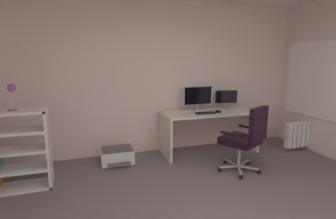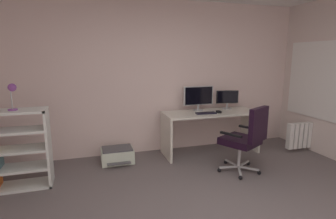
{
  "view_description": "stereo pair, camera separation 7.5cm",
  "coord_description": "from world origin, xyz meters",
  "px_view_note": "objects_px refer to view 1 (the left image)",
  "views": [
    {
      "loc": [
        -1.2,
        -1.91,
        1.69
      ],
      "look_at": [
        0.05,
        1.92,
        0.89
      ],
      "focal_mm": 28.57,
      "sensor_mm": 36.0,
      "label": 1
    },
    {
      "loc": [
        -1.13,
        -1.94,
        1.69
      ],
      "look_at": [
        0.05,
        1.92,
        0.89
      ],
      "focal_mm": 28.57,
      "sensor_mm": 36.0,
      "label": 2
    }
  ],
  "objects_px": {
    "keyboard": "(205,113)",
    "desk_lamp": "(12,92)",
    "radiator": "(304,134)",
    "computer_mouse": "(218,112)",
    "bookshelf": "(5,152)",
    "desk": "(210,122)",
    "printer": "(117,156)",
    "office_chair": "(246,136)",
    "monitor_main": "(198,96)",
    "monitor_secondary": "(226,98)"
  },
  "relations": [
    {
      "from": "monitor_secondary",
      "to": "computer_mouse",
      "type": "height_order",
      "value": "monitor_secondary"
    },
    {
      "from": "desk",
      "to": "computer_mouse",
      "type": "distance_m",
      "value": 0.25
    },
    {
      "from": "keyboard",
      "to": "computer_mouse",
      "type": "xyz_separation_m",
      "value": [
        0.24,
        0.0,
        0.01
      ]
    },
    {
      "from": "desk",
      "to": "bookshelf",
      "type": "relative_size",
      "value": 1.62
    },
    {
      "from": "keyboard",
      "to": "office_chair",
      "type": "distance_m",
      "value": 0.88
    },
    {
      "from": "keyboard",
      "to": "office_chair",
      "type": "bearing_deg",
      "value": -68.45
    },
    {
      "from": "monitor_main",
      "to": "desk_lamp",
      "type": "relative_size",
      "value": 1.65
    },
    {
      "from": "monitor_secondary",
      "to": "office_chair",
      "type": "bearing_deg",
      "value": -104.93
    },
    {
      "from": "radiator",
      "to": "computer_mouse",
      "type": "bearing_deg",
      "value": 169.99
    },
    {
      "from": "computer_mouse",
      "to": "printer",
      "type": "height_order",
      "value": "computer_mouse"
    },
    {
      "from": "office_chair",
      "to": "desk_lamp",
      "type": "xyz_separation_m",
      "value": [
        -3.05,
        0.48,
        0.72
      ]
    },
    {
      "from": "desk",
      "to": "keyboard",
      "type": "height_order",
      "value": "keyboard"
    },
    {
      "from": "monitor_main",
      "to": "printer",
      "type": "xyz_separation_m",
      "value": [
        -1.47,
        -0.15,
        -0.88
      ]
    },
    {
      "from": "monitor_secondary",
      "to": "printer",
      "type": "distance_m",
      "value": 2.21
    },
    {
      "from": "desk",
      "to": "bookshelf",
      "type": "distance_m",
      "value": 3.13
    },
    {
      "from": "radiator",
      "to": "bookshelf",
      "type": "bearing_deg",
      "value": -179.33
    },
    {
      "from": "desk",
      "to": "printer",
      "type": "height_order",
      "value": "desk"
    },
    {
      "from": "desk",
      "to": "monitor_main",
      "type": "xyz_separation_m",
      "value": [
        -0.17,
        0.17,
        0.44
      ]
    },
    {
      "from": "desk",
      "to": "printer",
      "type": "bearing_deg",
      "value": 179.42
    },
    {
      "from": "keyboard",
      "to": "desk_lamp",
      "type": "relative_size",
      "value": 1.02
    },
    {
      "from": "keyboard",
      "to": "bookshelf",
      "type": "height_order",
      "value": "bookshelf"
    },
    {
      "from": "monitor_secondary",
      "to": "office_chair",
      "type": "distance_m",
      "value": 1.21
    },
    {
      "from": "keyboard",
      "to": "radiator",
      "type": "distance_m",
      "value": 1.95
    },
    {
      "from": "keyboard",
      "to": "radiator",
      "type": "bearing_deg",
      "value": -4.92
    },
    {
      "from": "desk_lamp",
      "to": "printer",
      "type": "bearing_deg",
      "value": 20.29
    },
    {
      "from": "desk_lamp",
      "to": "printer",
      "type": "height_order",
      "value": "desk_lamp"
    },
    {
      "from": "radiator",
      "to": "printer",
      "type": "bearing_deg",
      "value": 172.84
    },
    {
      "from": "radiator",
      "to": "desk_lamp",
      "type": "bearing_deg",
      "value": -179.3
    },
    {
      "from": "monitor_secondary",
      "to": "desk_lamp",
      "type": "bearing_deg",
      "value": -169.34
    },
    {
      "from": "desk_lamp",
      "to": "radiator",
      "type": "xyz_separation_m",
      "value": [
        4.67,
        0.06,
        -0.98
      ]
    },
    {
      "from": "bookshelf",
      "to": "computer_mouse",
      "type": "bearing_deg",
      "value": 6.19
    },
    {
      "from": "monitor_main",
      "to": "desk_lamp",
      "type": "height_order",
      "value": "desk_lamp"
    },
    {
      "from": "monitor_secondary",
      "to": "radiator",
      "type": "distance_m",
      "value": 1.58
    },
    {
      "from": "monitor_secondary",
      "to": "desk_lamp",
      "type": "xyz_separation_m",
      "value": [
        -3.35,
        -0.63,
        0.33
      ]
    },
    {
      "from": "monitor_secondary",
      "to": "office_chair",
      "type": "height_order",
      "value": "monitor_secondary"
    },
    {
      "from": "bookshelf",
      "to": "radiator",
      "type": "distance_m",
      "value": 4.82
    },
    {
      "from": "monitor_secondary",
      "to": "computer_mouse",
      "type": "distance_m",
      "value": 0.46
    },
    {
      "from": "office_chair",
      "to": "bookshelf",
      "type": "xyz_separation_m",
      "value": [
        -3.21,
        0.48,
        -0.04
      ]
    },
    {
      "from": "keyboard",
      "to": "printer",
      "type": "relative_size",
      "value": 0.66
    },
    {
      "from": "keyboard",
      "to": "computer_mouse",
      "type": "height_order",
      "value": "computer_mouse"
    },
    {
      "from": "bookshelf",
      "to": "keyboard",
      "type": "bearing_deg",
      "value": 6.6
    },
    {
      "from": "desk_lamp",
      "to": "office_chair",
      "type": "bearing_deg",
      "value": -8.87
    },
    {
      "from": "desk",
      "to": "radiator",
      "type": "xyz_separation_m",
      "value": [
        1.72,
        -0.41,
        -0.27
      ]
    },
    {
      "from": "bookshelf",
      "to": "printer",
      "type": "height_order",
      "value": "bookshelf"
    },
    {
      "from": "keyboard",
      "to": "radiator",
      "type": "height_order",
      "value": "keyboard"
    },
    {
      "from": "monitor_main",
      "to": "office_chair",
      "type": "bearing_deg",
      "value": -75.74
    },
    {
      "from": "computer_mouse",
      "to": "radiator",
      "type": "distance_m",
      "value": 1.73
    },
    {
      "from": "radiator",
      "to": "office_chair",
      "type": "bearing_deg",
      "value": -161.7
    },
    {
      "from": "computer_mouse",
      "to": "bookshelf",
      "type": "distance_m",
      "value": 3.21
    },
    {
      "from": "computer_mouse",
      "to": "desk_lamp",
      "type": "xyz_separation_m",
      "value": [
        -3.03,
        -0.35,
        0.51
      ]
    }
  ]
}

